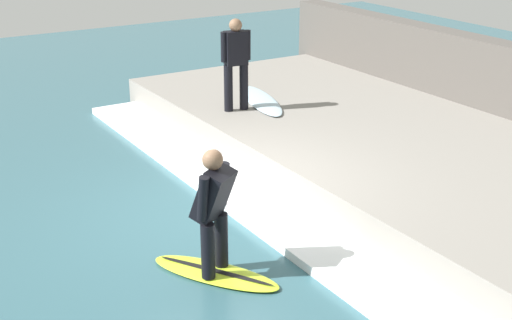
{
  "coord_description": "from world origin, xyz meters",
  "views": [
    {
      "loc": [
        -4.17,
        -7.67,
        4.17
      ],
      "look_at": [
        0.56,
        0.0,
        0.7
      ],
      "focal_mm": 50.0,
      "sensor_mm": 36.0,
      "label": 1
    }
  ],
  "objects_px": {
    "surfer_waiting_near": "(236,60)",
    "surfboard_waiting_near": "(261,100)",
    "surfboard_riding": "(215,273)",
    "surfer_riding": "(214,206)"
  },
  "relations": [
    {
      "from": "surfer_waiting_near",
      "to": "surfer_riding",
      "type": "bearing_deg",
      "value": -123.12
    },
    {
      "from": "surfboard_riding",
      "to": "surfboard_waiting_near",
      "type": "distance_m",
      "value": 5.35
    },
    {
      "from": "surfer_waiting_near",
      "to": "surfboard_waiting_near",
      "type": "height_order",
      "value": "surfer_waiting_near"
    },
    {
      "from": "surfboard_riding",
      "to": "surfer_waiting_near",
      "type": "bearing_deg",
      "value": 56.88
    },
    {
      "from": "surfer_riding",
      "to": "surfboard_waiting_near",
      "type": "relative_size",
      "value": 0.7
    },
    {
      "from": "surfer_riding",
      "to": "surfer_waiting_near",
      "type": "distance_m",
      "value": 4.83
    },
    {
      "from": "surfer_riding",
      "to": "surfer_waiting_near",
      "type": "xyz_separation_m",
      "value": [
        2.63,
        4.02,
        0.53
      ]
    },
    {
      "from": "surfboard_waiting_near",
      "to": "surfer_riding",
      "type": "bearing_deg",
      "value": -127.66
    },
    {
      "from": "surfboard_riding",
      "to": "surfer_waiting_near",
      "type": "xyz_separation_m",
      "value": [
        2.63,
        4.02,
        1.38
      ]
    },
    {
      "from": "surfer_waiting_near",
      "to": "surfboard_waiting_near",
      "type": "xyz_separation_m",
      "value": [
        0.63,
        0.19,
        -0.87
      ]
    }
  ]
}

